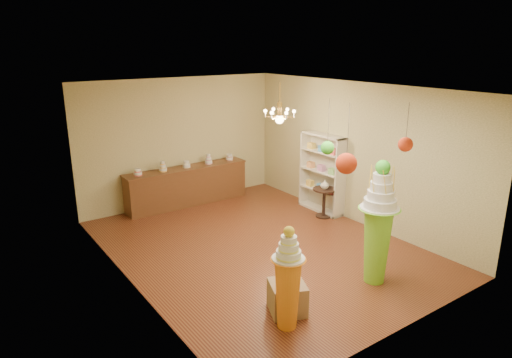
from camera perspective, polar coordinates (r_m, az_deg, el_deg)
floor at (r=8.84m, az=0.42°, el=-8.47°), size 6.50×6.50×0.00m
ceiling at (r=8.04m, az=0.46°, el=11.28°), size 6.50×6.50×0.00m
wall_back at (r=11.04m, az=-9.47°, el=4.66°), size 5.00×0.04×3.00m
wall_front at (r=6.12m, az=18.57°, el=-5.87°), size 5.00×0.04×3.00m
wall_left at (r=7.22m, az=-15.93°, el=-2.21°), size 0.04×6.50×3.00m
wall_right at (r=9.94m, az=12.26°, el=3.16°), size 0.04×6.50×3.00m
pedestal_green at (r=7.54m, az=14.97°, el=-6.27°), size 0.73×0.73×2.05m
pedestal_orange at (r=6.30m, az=4.00°, el=-13.13°), size 0.50×0.50×1.49m
burlap_riser at (r=6.82m, az=3.93°, el=-14.56°), size 0.65×0.65×0.45m
sideboard at (r=11.06m, az=-8.58°, el=-0.77°), size 3.04×0.54×1.16m
shelving_unit at (r=10.51m, az=8.27°, el=0.74°), size 0.33×1.20×1.80m
round_table at (r=10.26m, az=8.50°, el=-2.45°), size 0.54×0.54×0.66m
vase at (r=10.16m, az=8.58°, el=-0.67°), size 0.21×0.21×0.20m
pom_red_left at (r=6.38m, az=11.23°, el=1.92°), size 0.29×0.29×0.98m
pom_green_mid at (r=6.78m, az=8.92°, el=3.88°), size 0.20×0.20×0.83m
pom_red_right at (r=6.53m, az=18.18°, el=4.13°), size 0.20×0.20×0.67m
chandelier at (r=9.42m, az=2.96°, el=7.77°), size 0.85×0.85×0.85m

